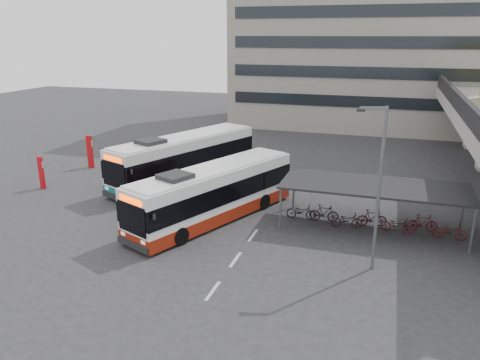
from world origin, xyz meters
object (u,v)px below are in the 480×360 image
(bus_main, at_px, (214,194))
(bus_teal, at_px, (185,159))
(pedestrian, at_px, (194,207))
(lamp_post, at_px, (378,180))

(bus_main, height_order, bus_teal, bus_teal)
(bus_main, bearing_deg, pedestrian, -115.76)
(bus_teal, height_order, pedestrian, bus_teal)
(lamp_post, bearing_deg, bus_teal, 126.05)
(bus_main, distance_m, pedestrian, 1.37)
(lamp_post, bearing_deg, bus_main, 140.61)
(bus_main, xyz_separation_m, lamp_post, (9.03, -3.46, 2.70))
(bus_main, distance_m, lamp_post, 10.04)
(bus_teal, relative_size, lamp_post, 1.66)
(bus_main, xyz_separation_m, bus_teal, (-4.70, 6.34, 0.11))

